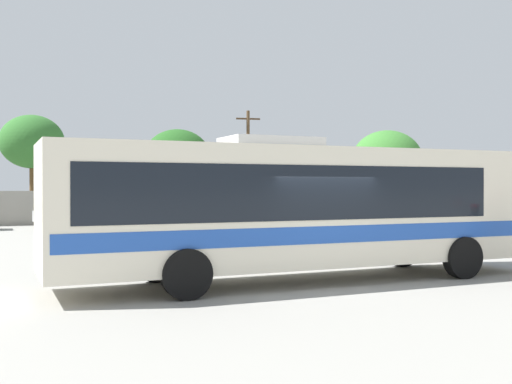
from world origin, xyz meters
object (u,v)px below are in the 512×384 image
coach_bus_cream_blue (300,205)px  roadside_tree_midright (177,157)px  utility_pole_near (248,162)px  roadside_tree_right (387,160)px  parked_car_third_silver (74,213)px  roadside_tree_midleft (32,142)px  parked_car_rightmost_dark_blue (182,213)px

coach_bus_cream_blue → roadside_tree_midright: size_ratio=1.89×
utility_pole_near → roadside_tree_right: (12.04, -0.49, 0.30)m
parked_car_third_silver → roadside_tree_right: bearing=12.1°
coach_bus_cream_blue → roadside_tree_right: roadside_tree_right is taller
roadside_tree_midright → roadside_tree_right: roadside_tree_right is taller
parked_car_third_silver → utility_pole_near: (13.15, 5.89, 3.35)m
roadside_tree_midleft → roadside_tree_right: size_ratio=1.00×
coach_bus_cream_blue → utility_pole_near: size_ratio=1.55×
coach_bus_cream_blue → parked_car_rightmost_dark_blue: coach_bus_cream_blue is taller
parked_car_third_silver → roadside_tree_right: 26.02m
parked_car_third_silver → parked_car_rightmost_dark_blue: (6.02, -0.97, -0.01)m
roadside_tree_midleft → roadside_tree_right: 27.06m
roadside_tree_right → utility_pole_near: bearing=177.7°
roadside_tree_right → parked_car_third_silver: bearing=-167.9°
utility_pole_near → roadside_tree_midleft: utility_pole_near is taller
roadside_tree_midleft → parked_car_third_silver: bearing=-71.7°
coach_bus_cream_blue → roadside_tree_right: size_ratio=1.79×
utility_pole_near → parked_car_rightmost_dark_blue: bearing=-136.1°
parked_car_rightmost_dark_blue → roadside_tree_midright: bearing=75.3°
coach_bus_cream_blue → roadside_tree_midleft: bearing=98.7°
parked_car_rightmost_dark_blue → roadside_tree_midleft: 11.16m
coach_bus_cream_blue → parked_car_third_silver: bearing=96.2°
parked_car_rightmost_dark_blue → utility_pole_near: bearing=43.9°
roadside_tree_midleft → roadside_tree_midright: 10.43m
coach_bus_cream_blue → parked_car_third_silver: 22.54m
parked_car_third_silver → coach_bus_cream_blue: bearing=-83.8°
roadside_tree_midright → utility_pole_near: bearing=-21.3°
coach_bus_cream_blue → utility_pole_near: 30.33m
utility_pole_near → roadside_tree_right: utility_pole_near is taller
parked_car_rightmost_dark_blue → roadside_tree_midright: (2.30, 8.75, 3.66)m
parked_car_rightmost_dark_blue → roadside_tree_midleft: (-7.89, 6.59, 4.35)m
coach_bus_cream_blue → utility_pole_near: bearing=69.2°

